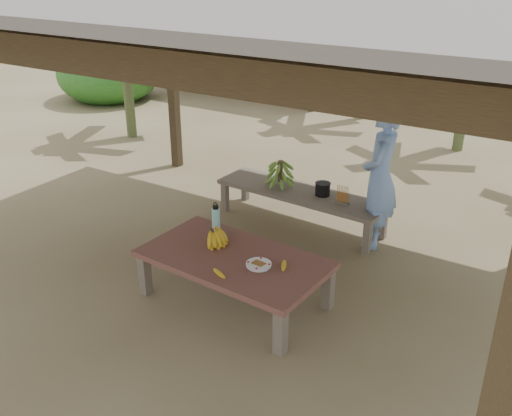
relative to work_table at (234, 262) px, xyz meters
The scene contains 15 objects.
ground 0.65m from the work_table, 111.21° to the left, with size 80.00×80.00×0.00m, color brown.
pavilion 2.39m from the work_table, 113.37° to the left, with size 6.60×5.60×2.95m.
work_table is the anchor object (origin of this frame).
bench 1.92m from the work_table, 98.10° to the left, with size 2.23×0.71×0.45m.
ripe_banana_bunch 0.38m from the work_table, 162.89° to the left, with size 0.30×0.26×0.18m, color gold, non-canonical shape.
plate 0.32m from the work_table, ahead, with size 0.24×0.24×0.04m.
loose_banana_front 0.38m from the work_table, 76.87° to the right, with size 0.04×0.17×0.04m, color gold.
loose_banana_side 0.53m from the work_table, ahead, with size 0.04×0.17×0.04m, color gold.
water_flask 0.65m from the work_table, 141.64° to the left, with size 0.09×0.09×0.32m.
green_banana_stalk 2.01m from the work_table, 106.86° to the left, with size 0.31×0.31×0.36m, color #598C2D, non-canonical shape.
cooking_pot 1.93m from the work_table, 89.62° to the left, with size 0.18×0.18×0.15m, color black.
skewer_rack 1.85m from the work_table, 79.70° to the left, with size 0.18×0.08×0.24m, color #A57F47, non-canonical shape.
woman 2.08m from the work_table, 68.83° to the left, with size 0.63×0.41×1.71m, color #789AE3.
hut 9.68m from the work_table, 118.95° to the left, with size 4.40×3.43×2.85m.
banana_plant_w 6.13m from the work_table, 143.08° to the left, with size 1.80×1.80×2.65m.
Camera 1 is at (2.92, -4.43, 3.22)m, focal length 40.00 mm.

